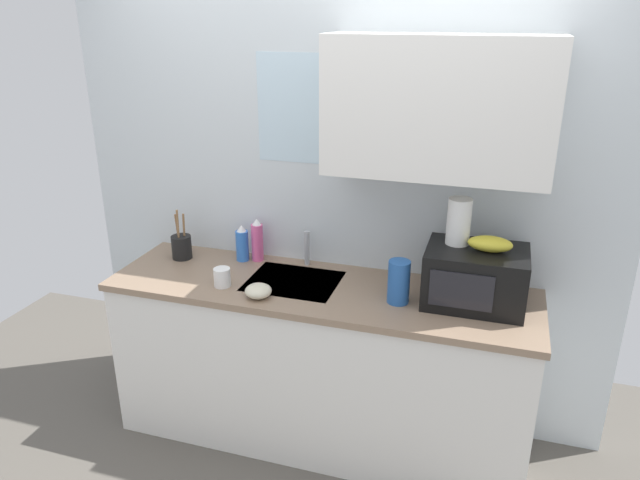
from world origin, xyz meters
name	(u,v)px	position (x,y,z in m)	size (l,w,h in m)	color
kitchen_wall_assembly	(358,182)	(0.11, 0.30, 1.37)	(2.93, 0.42, 2.50)	silver
counter_unit	(319,362)	(0.00, 0.00, 0.46)	(2.16, 0.63, 0.90)	white
sink_faucet	(307,248)	(-0.15, 0.24, 1.00)	(0.03, 0.03, 0.19)	#B2B5BA
microwave	(475,277)	(0.74, 0.05, 1.04)	(0.46, 0.35, 0.27)	black
banana_bunch	(490,244)	(0.79, 0.05, 1.20)	(0.20, 0.11, 0.07)	gold
paper_towel_roll	(459,221)	(0.64, 0.10, 1.28)	(0.11, 0.11, 0.22)	white
dish_soap_bottle_pink	(257,241)	(-0.43, 0.22, 1.01)	(0.06, 0.06, 0.24)	#E55999
dish_soap_bottle_blue	(242,244)	(-0.51, 0.19, 1.00)	(0.07, 0.07, 0.20)	blue
cereal_canister	(399,282)	(0.40, -0.05, 1.00)	(0.10, 0.10, 0.21)	#2659A5
mug_white	(222,277)	(-0.47, -0.14, 0.95)	(0.08, 0.08, 0.10)	white
utensil_crock	(182,246)	(-0.84, 0.12, 0.97)	(0.11, 0.11, 0.29)	black
small_bowl	(258,291)	(-0.25, -0.20, 0.93)	(0.13, 0.13, 0.07)	beige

